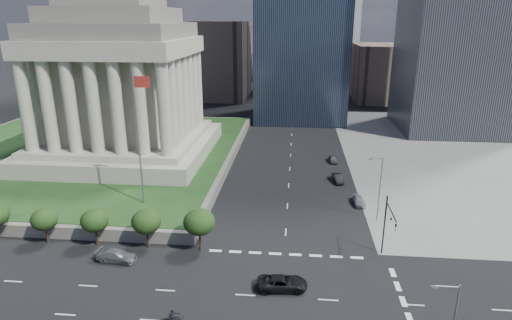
# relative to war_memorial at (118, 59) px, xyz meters

# --- Properties ---
(ground) EXTENTS (500.00, 500.00, 0.00)m
(ground) POSITION_rel_war_memorial_xyz_m (34.00, 52.00, -21.40)
(ground) COLOR black
(ground) RESTS_ON ground
(sidewalk_ne) EXTENTS (68.00, 90.00, 0.03)m
(sidewalk_ne) POSITION_rel_war_memorial_xyz_m (80.00, 12.00, -21.38)
(sidewalk_ne) COLOR slate
(sidewalk_ne) RESTS_ON ground
(plaza_terrace) EXTENTS (66.00, 70.00, 1.80)m
(plaza_terrace) POSITION_rel_war_memorial_xyz_m (-11.00, 2.00, -20.50)
(plaza_terrace) COLOR #635D55
(plaza_terrace) RESTS_ON ground
(plaza_lawn) EXTENTS (64.00, 68.00, 0.10)m
(plaza_lawn) POSITION_rel_war_memorial_xyz_m (-11.00, 2.00, -19.55)
(plaza_lawn) COLOR #1A3616
(plaza_lawn) RESTS_ON plaza_terrace
(war_memorial) EXTENTS (34.00, 34.00, 39.00)m
(war_memorial) POSITION_rel_war_memorial_xyz_m (0.00, 0.00, 0.00)
(war_memorial) COLOR #A7A28C
(war_memorial) RESTS_ON plaza_lawn
(flagpole) EXTENTS (2.52, 0.24, 20.00)m
(flagpole) POSITION_rel_war_memorial_xyz_m (12.17, -24.00, -8.29)
(flagpole) COLOR slate
(flagpole) RESTS_ON plaza_lawn
(tree_row) EXTENTS (53.00, 4.00, 6.00)m
(tree_row) POSITION_rel_war_memorial_xyz_m (-1.50, -34.00, -18.40)
(tree_row) COLOR black
(tree_row) RESTS_ON ground
(midrise_glass) EXTENTS (26.00, 26.00, 60.00)m
(midrise_glass) POSITION_rel_war_memorial_xyz_m (36.00, 47.00, 8.60)
(midrise_glass) COLOR black
(midrise_glass) RESTS_ON ground
(building_filler_ne) EXTENTS (20.00, 30.00, 20.00)m
(building_filler_ne) POSITION_rel_war_memorial_xyz_m (66.00, 82.00, -11.40)
(building_filler_ne) COLOR brown
(building_filler_ne) RESTS_ON ground
(building_filler_nw) EXTENTS (24.00, 30.00, 28.00)m
(building_filler_nw) POSITION_rel_war_memorial_xyz_m (4.00, 82.00, -7.40)
(building_filler_nw) COLOR brown
(building_filler_nw) RESTS_ON ground
(traffic_signal_ne) EXTENTS (0.30, 5.74, 8.00)m
(traffic_signal_ne) POSITION_rel_war_memorial_xyz_m (46.50, -34.30, -16.15)
(traffic_signal_ne) COLOR black
(traffic_signal_ne) RESTS_ON ground
(street_lamp_north) EXTENTS (2.13, 0.22, 10.00)m
(street_lamp_north) POSITION_rel_war_memorial_xyz_m (47.33, -23.00, -15.74)
(street_lamp_north) COLOR slate
(street_lamp_north) RESTS_ON ground
(pickup_truck) EXTENTS (5.83, 3.10, 1.56)m
(pickup_truck) POSITION_rel_war_memorial_xyz_m (33.98, -41.48, -20.62)
(pickup_truck) COLOR black
(pickup_truck) RESTS_ON ground
(suv_grey) EXTENTS (2.42, 5.25, 1.49)m
(suv_grey) POSITION_rel_war_memorial_xyz_m (13.19, -37.61, -20.66)
(suv_grey) COLOR #5C5E64
(suv_grey) RESTS_ON ground
(parked_sedan_near) EXTENTS (4.27, 2.02, 1.41)m
(parked_sedan_near) POSITION_rel_war_memorial_xyz_m (45.50, -17.31, -20.69)
(parked_sedan_near) COLOR gray
(parked_sedan_near) RESTS_ON ground
(parked_sedan_mid) EXTENTS (4.48, 2.13, 1.42)m
(parked_sedan_mid) POSITION_rel_war_memorial_xyz_m (43.00, -7.31, -20.69)
(parked_sedan_mid) COLOR black
(parked_sedan_mid) RESTS_ON ground
(parked_sedan_far) EXTENTS (4.05, 1.87, 1.34)m
(parked_sedan_far) POSITION_rel_war_memorial_xyz_m (43.00, 4.31, -20.73)
(parked_sedan_far) COLOR #54565B
(parked_sedan_far) RESTS_ON ground
(motorcycle_trail) EXTENTS (2.83, 0.86, 2.09)m
(motorcycle_trail) POSITION_rel_war_memorial_xyz_m (23.46, -48.85, -20.35)
(motorcycle_trail) COLOR black
(motorcycle_trail) RESTS_ON ground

